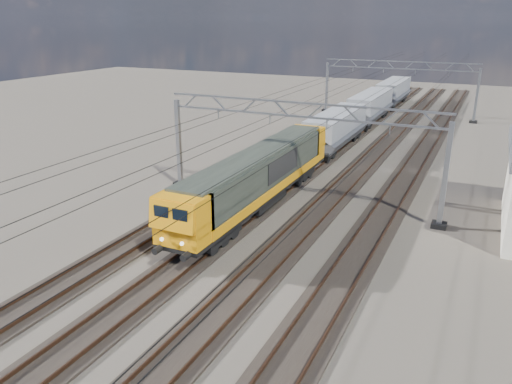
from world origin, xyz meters
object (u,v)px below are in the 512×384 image
at_px(catenary_gantry_mid, 297,150).
at_px(catenary_gantry_far, 398,87).
at_px(locomotive, 259,175).
at_px(hopper_wagon_lead, 336,127).
at_px(hopper_wagon_third, 393,91).
at_px(hopper_wagon_mid, 371,105).

xyz_separation_m(catenary_gantry_mid, catenary_gantry_far, (0.00, 36.00, 0.00)).
bearing_deg(locomotive, catenary_gantry_mid, 41.13).
bearing_deg(hopper_wagon_lead, hopper_wagon_third, 90.00).
bearing_deg(catenary_gantry_far, catenary_gantry_mid, -90.00).
bearing_deg(catenary_gantry_mid, catenary_gantry_far, 90.00).
distance_m(catenary_gantry_mid, hopper_wagon_third, 44.43).
height_order(catenary_gantry_far, hopper_wagon_third, catenary_gantry_far).
height_order(catenary_gantry_far, locomotive, catenary_gantry_far).
distance_m(catenary_gantry_mid, hopper_wagon_mid, 30.26).
bearing_deg(hopper_wagon_third, catenary_gantry_far, -76.53).
height_order(hopper_wagon_lead, hopper_wagon_mid, same).
height_order(catenary_gantry_mid, locomotive, catenary_gantry_mid).
xyz_separation_m(catenary_gantry_mid, locomotive, (-2.00, -1.75, -1.58)).
xyz_separation_m(catenary_gantry_mid, hopper_wagon_lead, (-2.00, 15.95, -1.67)).
xyz_separation_m(catenary_gantry_far, hopper_wagon_third, (-2.00, 8.35, -1.67)).
bearing_deg(hopper_wagon_third, hopper_wagon_lead, -90.00).
distance_m(catenary_gantry_far, hopper_wagon_mid, 6.41).
distance_m(catenary_gantry_mid, locomotive, 3.09).
distance_m(locomotive, hopper_wagon_lead, 17.70).
bearing_deg(catenary_gantry_far, hopper_wagon_third, 103.47).
relative_size(catenary_gantry_mid, hopper_wagon_lead, 1.53).
relative_size(catenary_gantry_far, hopper_wagon_lead, 1.53).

